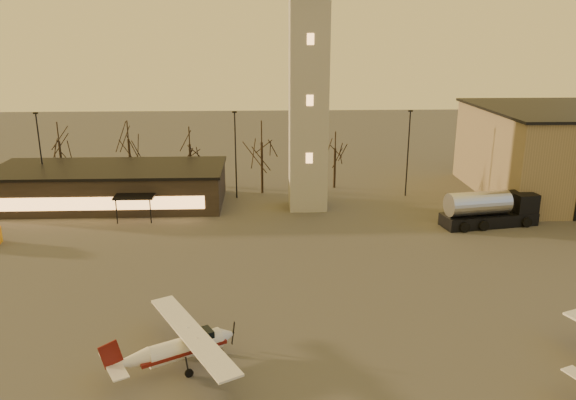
{
  "coord_description": "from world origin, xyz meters",
  "views": [
    {
      "loc": [
        -4.69,
        -29.39,
        18.69
      ],
      "look_at": [
        -2.87,
        13.0,
        5.94
      ],
      "focal_mm": 35.0,
      "sensor_mm": 36.0,
      "label": 1
    }
  ],
  "objects": [
    {
      "name": "terminal",
      "position": [
        -21.99,
        31.98,
        2.16
      ],
      "size": [
        25.4,
        12.2,
        4.3
      ],
      "color": "black",
      "rests_on": "ground"
    },
    {
      "name": "fuel_truck",
      "position": [
        17.72,
        23.13,
        1.41
      ],
      "size": [
        9.94,
        4.51,
        3.56
      ],
      "rotation": [
        0.0,
        0.0,
        0.18
      ],
      "color": "black",
      "rests_on": "ground"
    },
    {
      "name": "ground",
      "position": [
        0.0,
        0.0,
        0.0
      ],
      "size": [
        220.0,
        220.0,
        0.0
      ],
      "primitive_type": "plane",
      "color": "#45423F",
      "rests_on": "ground"
    },
    {
      "name": "cessna_rear",
      "position": [
        -9.31,
        -0.51,
        0.99
      ],
      "size": [
        8.34,
        9.82,
        2.89
      ],
      "rotation": [
        0.0,
        0.0,
        0.51
      ],
      "color": "silver",
      "rests_on": "ground"
    },
    {
      "name": "control_tower",
      "position": [
        0.0,
        30.0,
        16.33
      ],
      "size": [
        6.8,
        6.8,
        32.6
      ],
      "color": "#A39F9A",
      "rests_on": "ground"
    },
    {
      "name": "light_poles",
      "position": [
        0.5,
        31.0,
        5.41
      ],
      "size": [
        58.5,
        12.25,
        10.14
      ],
      "color": "black",
      "rests_on": "ground"
    },
    {
      "name": "tree_row",
      "position": [
        -13.7,
        39.16,
        5.94
      ],
      "size": [
        37.2,
        9.2,
        8.8
      ],
      "color": "black",
      "rests_on": "ground"
    }
  ]
}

